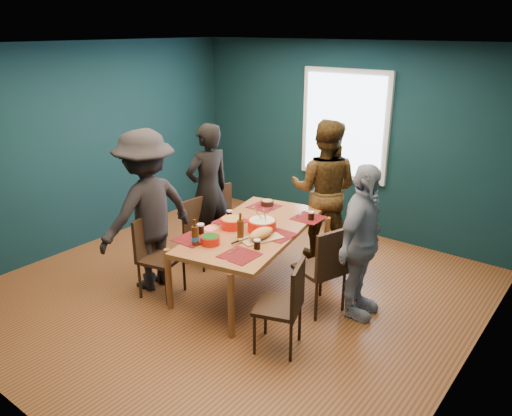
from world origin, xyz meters
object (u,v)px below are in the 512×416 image
Objects in this scene: bowl_herbs at (210,240)px; chair_right_mid at (326,264)px; chair_right_far at (347,243)px; person_near_left at (147,211)px; chair_left_near at (154,250)px; person_back at (324,190)px; bowl_dumpling at (262,225)px; dining_table at (253,234)px; chair_left_mid at (199,227)px; bowl_salad at (232,223)px; person_right at (361,243)px; chair_right_near at (287,300)px; chair_left_far at (222,213)px; cutting_board at (261,234)px; person_far_left at (208,190)px.

chair_right_mid is at bearing 33.22° from bowl_herbs.
person_near_left reaches higher than chair_right_far.
chair_right_far is at bearing 32.40° from chair_left_near.
person_back is at bearing 125.15° from chair_right_far.
dining_table is at bearing 179.39° from bowl_dumpling.
bowl_salad is (0.76, -0.25, 0.32)m from chair_left_mid.
person_near_left is at bearing -87.75° from chair_left_mid.
chair_right_near is at bearing 160.87° from person_right.
bowl_salad is 1.29× the size of bowl_herbs.
chair_right_mid is at bearing -97.01° from chair_right_far.
bowl_herbs is (0.91, 0.05, -0.13)m from person_near_left.
dining_table is 1.23m from person_right.
bowl_salad reaches higher than bowl_herbs.
person_right is at bearing 8.16° from chair_left_far.
chair_right_near reaches higher than bowl_herbs.
chair_right_mid is at bearing 1.49° from chair_left_far.
dining_table is 2.32× the size of chair_left_near.
chair_left_far is 1.52m from cutting_board.
person_back is at bearing 141.03° from chair_right_mid.
bowl_dumpling is at bearing -11.97° from dining_table.
chair_right_far is at bearing 31.90° from person_right.
person_far_left is (-1.81, -0.41, 0.39)m from chair_right_far.
chair_left_mid is at bearing -176.29° from chair_right_far.
person_far_left is (-0.10, 0.29, 0.38)m from chair_left_mid.
person_back is at bearing 87.68° from bowl_dumpling.
person_near_left is (-0.19, 0.11, 0.39)m from chair_left_near.
person_right reaches higher than dining_table.
cutting_board is (1.25, -0.80, 0.29)m from chair_left_far.
chair_left_mid is 1.47× the size of cutting_board.
chair_left_mid is 0.86m from bowl_salad.
person_near_left is (-1.00, -0.66, 0.24)m from dining_table.
dining_table is 0.34m from cutting_board.
person_right is (0.24, 0.97, 0.30)m from chair_right_near.
bowl_dumpling is (1.18, -0.42, -0.05)m from person_far_left.
person_near_left reaches higher than bowl_herbs.
chair_right_far is 1.90m from person_far_left.
bowl_dumpling is at bearing 70.73° from bowl_herbs.
person_back is (-0.74, 1.20, 0.34)m from chair_right_mid.
dining_table is 1.17× the size of person_back.
person_back is 1.44m from cutting_board.
bowl_herbs is at bearing 55.93° from person_far_left.
chair_left_far reaches higher than chair_right_far.
person_back is 8.77× the size of bowl_herbs.
chair_left_far is 1.39m from person_back.
chair_left_mid is 0.95× the size of chair_right_near.
person_right is at bearing 56.84° from chair_right_near.
chair_right_far is 4.03× the size of bowl_herbs.
chair_left_near is 2.87× the size of bowl_dumpling.
person_right is at bearing 46.90° from cutting_board.
person_back is at bearing 74.84° from bowl_salad.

